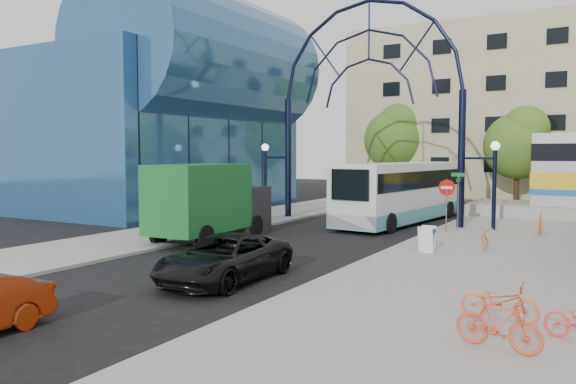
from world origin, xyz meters
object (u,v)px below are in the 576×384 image
Objects in this scene: tree_north_a at (519,142)px; bike_near_b at (540,223)px; street_name_sign at (458,189)px; bike_far_b at (498,324)px; tree_north_b at (396,136)px; city_bus at (403,191)px; sandwich_board at (427,236)px; stop_sign at (447,192)px; green_truck at (211,202)px; gateway_arch at (369,66)px; bike_near_a at (485,237)px; bike_far_c at (500,301)px; black_suv at (225,258)px.

tree_north_a is 13.58m from bike_near_b.
street_name_sign reaches higher than bike_far_b.
city_bus is at bearing -69.46° from tree_north_b.
bike_near_b is at bearing 66.32° from sandwich_board.
green_truck reaches higher than stop_sign.
green_truck is at bearing 68.36° from bike_far_b.
tree_north_b reaches higher than bike_near_b.
gateway_arch reaches higher than green_truck.
bike_far_b is (4.13, -9.69, -0.12)m from sandwich_board.
tree_north_a is at bearing 82.77° from bike_near_a.
sandwich_board is 0.59× the size of bike_far_c.
bike_far_c is at bearing -88.70° from bike_near_a.
sandwich_board is at bearing 58.54° from black_suv.
street_name_sign reaches higher than bike_near_b.
black_suv is 2.95× the size of bike_near_b.
tree_north_b is (-9.48, 23.95, 4.52)m from sandwich_board.
gateway_arch reaches higher than bike_near_a.
bike_near_b is 1.02× the size of bike_far_c.
tree_north_a is 23.34m from green_truck.
stop_sign reaches higher than bike_far_c.
sandwich_board is 0.60× the size of bike_near_a.
bike_near_b is (2.65, -12.71, -3.97)m from tree_north_a.
bike_near_a is at bearing -108.24° from bike_near_b.
green_truck is 14.89m from bike_far_c.
tree_north_b is at bearing 87.60° from green_truck.
green_truck reaches higher than street_name_sign.
bike_near_a is (5.73, -7.32, -1.18)m from city_bus.
city_bus is 11.72m from green_truck.
tree_north_b is 1.60× the size of black_suv.
bike_near_a is 0.99× the size of bike_far_c.
street_name_sign is at bearing 26.68° from bike_far_b.
tree_north_a reaches higher than bike_near_b.
black_suv is at bearing -103.86° from stop_sign.
tree_north_a is 27.81m from black_suv.
street_name_sign is 15.05m from bike_far_c.
bike_far_c is at bearing -73.57° from street_name_sign.
green_truck is at bearing -111.35° from city_bus.
city_bus is 7.36× the size of bike_far_b.
tree_north_b reaches higher than bike_far_b.
tree_north_a is at bearing 72.21° from city_bus.
tree_north_a is 11.80m from city_bus.
green_truck is (-8.98, -7.60, -0.45)m from street_name_sign.
green_truck is 3.99× the size of bike_near_b.
gateway_arch is 8.18× the size of bike_far_c.
bike_near_b reaches higher than sandwich_board.
bike_near_a is at bearing -57.38° from stop_sign.
stop_sign is 4.83m from bike_near_a.
stop_sign is 11.08m from green_truck.
tree_north_a reaches higher than bike_near_a.
sandwich_board reaches higher than bike_near_a.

